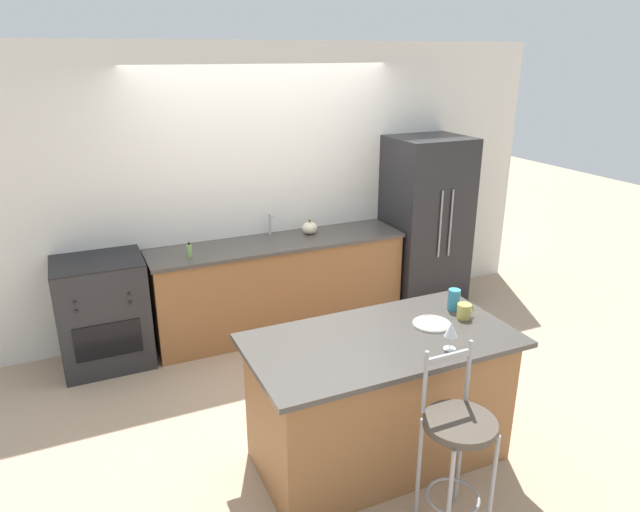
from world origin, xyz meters
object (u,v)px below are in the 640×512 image
bar_stool_near (457,440)px  coffee_mug (464,311)px  pumpkin_decoration (310,228)px  soap_bottle (189,251)px  dinner_plate (432,324)px  tumbler_cup (454,300)px  refrigerator (425,223)px  oven_range (103,312)px  wine_glass (451,330)px

bar_stool_near → coffee_mug: size_ratio=8.71×
pumpkin_decoration → soap_bottle: pumpkin_decoration is taller
dinner_plate → tumbler_cup: size_ratio=1.68×
bar_stool_near → tumbler_cup: size_ratio=7.45×
refrigerator → bar_stool_near: size_ratio=1.61×
bar_stool_near → tumbler_cup: 1.11m
coffee_mug → bar_stool_near: bearing=-128.1°
coffee_mug → soap_bottle: soap_bottle is taller
oven_range → coffee_mug: coffee_mug is taller
refrigerator → dinner_plate: (-1.31, -2.01, 0.01)m
oven_range → bar_stool_near: bar_stool_near is taller
dinner_plate → coffee_mug: coffee_mug is taller
dinner_plate → tumbler_cup: (0.28, 0.14, 0.07)m
wine_glass → coffee_mug: bearing=42.0°
refrigerator → pumpkin_decoration: refrigerator is taller
tumbler_cup → pumpkin_decoration: (-0.23, 1.99, -0.01)m
refrigerator → soap_bottle: bearing=-178.6°
wine_glass → tumbler_cup: wine_glass is taller
wine_glass → soap_bottle: size_ratio=1.33×
tumbler_cup → oven_range: bearing=139.2°
wine_glass → oven_range: bearing=128.1°
pumpkin_decoration → refrigerator: bearing=-5.6°
refrigerator → soap_bottle: (-2.49, -0.06, 0.07)m
refrigerator → wine_glass: bearing=-121.0°
tumbler_cup → coffee_mug: bearing=-96.7°
pumpkin_decoration → soap_bottle: bearing=-171.3°
tumbler_cup → soap_bottle: size_ratio=1.11×
refrigerator → wine_glass: 2.71m
coffee_mug → tumbler_cup: 0.14m
pumpkin_decoration → soap_bottle: size_ratio=1.13×
oven_range → wine_glass: wine_glass is taller
dinner_plate → pumpkin_decoration: pumpkin_decoration is taller
bar_stool_near → pumpkin_decoration: bar_stool_near is taller
dinner_plate → wine_glass: size_ratio=1.40×
pumpkin_decoration → oven_range: bearing=-177.5°
dinner_plate → soap_bottle: soap_bottle is taller
refrigerator → pumpkin_decoration: (-1.26, 0.12, 0.07)m
soap_bottle → coffee_mug: bearing=-53.5°
refrigerator → soap_bottle: 2.49m
refrigerator → oven_range: bearing=179.3°
refrigerator → coffee_mug: bearing=-117.5°
pumpkin_decoration → bar_stool_near: bearing=-97.1°
coffee_mug → wine_glass: bearing=-138.0°
refrigerator → bar_stool_near: bearing=-120.6°
dinner_plate → pumpkin_decoration: bearing=88.9°
soap_bottle → oven_range: bearing=172.4°
dinner_plate → pumpkin_decoration: size_ratio=1.65×
bar_stool_near → dinner_plate: 0.85m
wine_glass → soap_bottle: (-1.09, 2.26, -0.06)m
coffee_mug → refrigerator: bearing=62.5°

